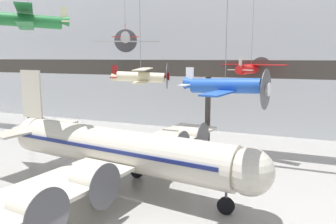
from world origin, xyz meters
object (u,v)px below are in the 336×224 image
at_px(suspended_plane_silver_racer, 125,39).
at_px(suspended_plane_green_biplane, 29,20).
at_px(airliner_silver_main, 114,149).
at_px(suspended_plane_red_highwing, 251,69).
at_px(suspended_plane_blue_trainer, 225,86).
at_px(suspended_plane_cream_biplane, 141,76).

distance_m(suspended_plane_silver_racer, suspended_plane_green_biplane, 15.03).
xyz_separation_m(airliner_silver_main, suspended_plane_red_highwing, (9.80, 12.90, 6.81)).
bearing_deg(suspended_plane_blue_trainer, suspended_plane_red_highwing, 101.19).
distance_m(suspended_plane_silver_racer, suspended_plane_blue_trainer, 25.05).
distance_m(suspended_plane_green_biplane, suspended_plane_blue_trainer, 18.77).
relative_size(airliner_silver_main, suspended_plane_blue_trainer, 3.17).
relative_size(suspended_plane_cream_biplane, suspended_plane_green_biplane, 1.50).
bearing_deg(suspended_plane_silver_racer, suspended_plane_cream_biplane, -173.29).
height_order(airliner_silver_main, suspended_plane_cream_biplane, suspended_plane_cream_biplane).
bearing_deg(suspended_plane_cream_biplane, suspended_plane_blue_trainer, -58.44).
height_order(suspended_plane_red_highwing, suspended_plane_blue_trainer, suspended_plane_red_highwing).
xyz_separation_m(suspended_plane_red_highwing, suspended_plane_silver_racer, (-15.83, 0.12, 3.58)).
bearing_deg(suspended_plane_red_highwing, suspended_plane_cream_biplane, 154.63).
height_order(airliner_silver_main, suspended_plane_blue_trainer, suspended_plane_blue_trainer).
relative_size(suspended_plane_silver_racer, suspended_plane_blue_trainer, 0.81).
distance_m(suspended_plane_cream_biplane, suspended_plane_red_highwing, 13.09).
bearing_deg(suspended_plane_red_highwing, suspended_plane_silver_racer, 105.17).
relative_size(suspended_plane_green_biplane, suspended_plane_blue_trainer, 0.67).
height_order(suspended_plane_red_highwing, suspended_plane_green_biplane, suspended_plane_green_biplane).
xyz_separation_m(airliner_silver_main, suspended_plane_silver_racer, (-6.02, 13.03, 10.38)).
relative_size(suspended_plane_silver_racer, suspended_plane_green_biplane, 1.22).
relative_size(suspended_plane_red_highwing, suspended_plane_green_biplane, 1.47).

